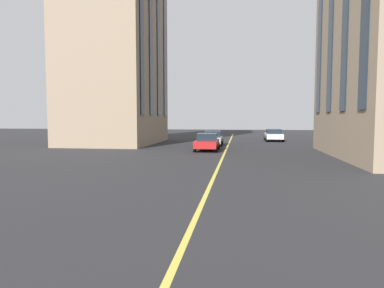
% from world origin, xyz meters
% --- Properties ---
extents(lane_centre_line, '(80.00, 0.16, 0.01)m').
position_xyz_m(lane_centre_line, '(20.00, 0.00, 0.00)').
color(lane_centre_line, '#D8C64C').
rests_on(lane_centre_line, ground_plane).
extents(car_white_parked_b, '(4.40, 1.95, 1.37)m').
position_xyz_m(car_white_parked_b, '(43.52, -4.90, 0.70)').
color(car_white_parked_b, silver).
rests_on(car_white_parked_b, ground_plane).
extents(car_red_oncoming, '(3.90, 1.89, 1.40)m').
position_xyz_m(car_red_oncoming, '(31.12, 1.49, 0.70)').
color(car_red_oncoming, '#B21E1E').
rests_on(car_red_oncoming, ground_plane).
extents(car_silver_parked_a, '(3.90, 1.89, 1.40)m').
position_xyz_m(car_silver_parked_a, '(36.21, 1.45, 0.70)').
color(car_silver_parked_a, '#B7BABF').
rests_on(car_silver_parked_a, ground_plane).
extents(building_left_near, '(12.60, 8.19, 20.64)m').
position_xyz_m(building_left_near, '(37.94, 11.53, 10.32)').
color(building_left_near, gray).
rests_on(building_left_near, ground_plane).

